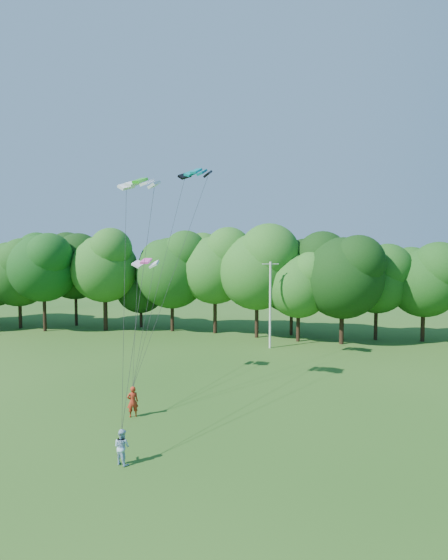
# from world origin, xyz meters

# --- Properties ---
(ground) EXTENTS (160.00, 160.00, 0.00)m
(ground) POSITION_xyz_m (0.00, 0.00, 0.00)
(ground) COLOR #215216
(ground) RESTS_ON ground
(utility_pole) EXTENTS (1.66, 0.80, 8.91)m
(utility_pole) POSITION_xyz_m (0.37, 29.50, 4.56)
(utility_pole) COLOR silver
(utility_pole) RESTS_ON ground
(kite_flyer_left) EXTENTS (0.81, 0.74, 1.86)m
(kite_flyer_left) POSITION_xyz_m (-5.71, 8.95, 0.93)
(kite_flyer_left) COLOR #B42C17
(kite_flyer_left) RESTS_ON ground
(kite_flyer_right) EXTENTS (0.97, 0.86, 1.67)m
(kite_flyer_right) POSITION_xyz_m (-3.78, 3.36, 0.83)
(kite_flyer_right) COLOR #A5C5E5
(kite_flyer_right) RESTS_ON ground
(kite_teal) EXTENTS (2.80, 1.71, 0.61)m
(kite_teal) POSITION_xyz_m (-4.42, 18.69, 16.29)
(kite_teal) COLOR #047B85
(kite_teal) RESTS_ON ground
(kite_green) EXTENTS (2.75, 1.57, 0.53)m
(kite_green) POSITION_xyz_m (-6.14, 11.51, 14.47)
(kite_green) COLOR green
(kite_green) RESTS_ON ground
(kite_pink) EXTENTS (1.97, 0.95, 0.44)m
(kite_pink) POSITION_xyz_m (-7.77, 16.35, 9.21)
(kite_pink) COLOR #FF46B4
(kite_pink) RESTS_ON ground
(tree_back_west) EXTENTS (9.18, 9.18, 13.35)m
(tree_back_west) POSITION_xyz_m (-28.21, 33.24, 8.34)
(tree_back_west) COLOR #361D15
(tree_back_west) RESTS_ON ground
(tree_back_center) EXTENTS (9.11, 9.11, 13.24)m
(tree_back_center) POSITION_xyz_m (2.12, 37.02, 8.27)
(tree_back_center) COLOR black
(tree_back_center) RESTS_ON ground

